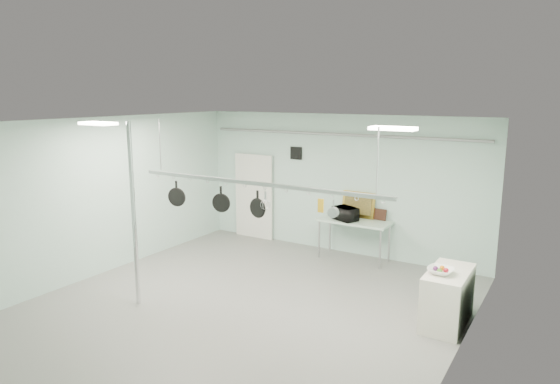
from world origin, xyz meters
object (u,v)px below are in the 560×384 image
Objects in this scene: skillet_left at (177,194)px; skillet_right at (258,204)px; prep_table at (354,223)px; coffee_canister at (352,217)px; skillet_mid at (221,199)px; microwave at (346,214)px; fruit_bowl at (441,271)px; side_cabinet at (448,298)px; pot_rack at (255,182)px; chrome_pole at (134,216)px.

skillet_left is 1.08× the size of skillet_right.
skillet_right reaches higher than prep_table.
skillet_mid is at bearing -109.39° from coffee_canister.
microwave is 1.35× the size of fruit_bowl.
microwave is (-0.16, -0.11, 0.22)m from prep_table.
prep_table is at bearing 92.00° from coffee_canister.
skillet_right is (-2.90, -1.10, 1.41)m from side_cabinet.
prep_table is 3.57× the size of skillet_right.
pot_rack is 12.11× the size of fruit_bowl.
skillet_mid is (-1.11, -3.30, 1.03)m from prep_table.
prep_table is (2.30, 4.20, -0.77)m from chrome_pole.
coffee_canister is 0.47× the size of fruit_bowl.
skillet_right is (-0.35, -3.30, 1.03)m from prep_table.
microwave reaches higher than fruit_bowl.
chrome_pole is 2.67× the size of side_cabinet.
microwave is 1.19× the size of skillet_right.
pot_rack is at bearing -172.33° from skillet_right.
microwave is (0.24, 3.19, -1.18)m from pot_rack.
chrome_pole reaches higher than skillet_right.
coffee_canister is at bearing -163.94° from microwave.
skillet_mid reaches higher than coffee_canister.
prep_table is at bearing 91.67° from skillet_right.
pot_rack reaches higher than microwave.
side_cabinet is at bearing 65.29° from fruit_bowl.
pot_rack is (1.90, 0.90, 0.63)m from chrome_pole.
microwave is 1.10× the size of skillet_left.
chrome_pole is at bearing -157.59° from side_cabinet.
pot_rack is at bearing 110.05° from microwave.
coffee_canister reaches higher than prep_table.
side_cabinet is (4.85, 2.00, -1.15)m from chrome_pole.
pot_rack is at bearing -97.29° from coffee_canister.
microwave is at bearing -146.00° from prep_table.
microwave is at bearing 94.39° from skillet_right.
side_cabinet is 2.25× the size of microwave.
chrome_pole is at bearing -115.73° from skillet_left.
skillet_left is at bearing 79.88° from chrome_pole.
coffee_canister is at bearing 60.45° from chrome_pole.
pot_rack is (-2.95, -1.10, 1.78)m from side_cabinet.
coffee_canister is at bearing 91.33° from skillet_right.
prep_table is 0.21m from coffee_canister.
side_cabinet is 4.07m from skillet_mid.
skillet_right is (0.05, 0.00, -0.37)m from pot_rack.
pot_rack is at bearing -14.51° from skillet_mid.
pot_rack is 0.80m from skillet_mid.
fruit_bowl is at bearing -44.22° from prep_table.
skillet_mid is at bearing -172.33° from skillet_right.
microwave reaches higher than prep_table.
coffee_canister is at bearing 40.27° from skillet_left.
skillet_right is at bearing -96.00° from prep_table.
skillet_right reaches higher than fruit_bowl.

